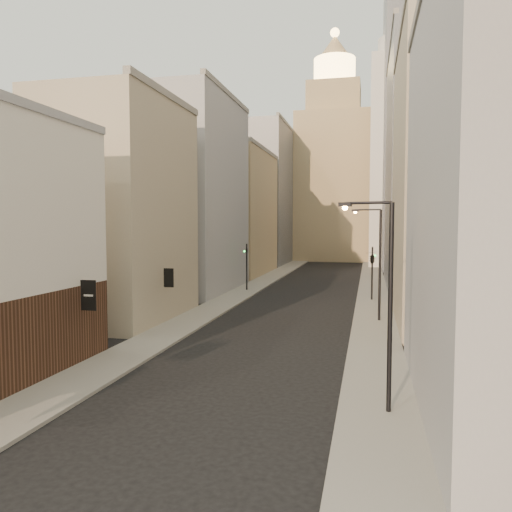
{
  "coord_description": "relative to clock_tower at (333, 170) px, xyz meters",
  "views": [
    {
      "loc": [
        6.08,
        -7.79,
        7.1
      ],
      "look_at": [
        -0.58,
        21.45,
        5.16
      ],
      "focal_mm": 35.0,
      "sensor_mm": 36.0,
      "label": 1
    }
  ],
  "objects": [
    {
      "name": "left_bldg_beige",
      "position": [
        -11.0,
        -66.0,
        -9.63
      ],
      "size": [
        8.0,
        12.0,
        16.0
      ],
      "primitive_type": "cube",
      "color": "tan",
      "rests_on": "ground"
    },
    {
      "name": "white_tower",
      "position": [
        11.0,
        -14.0,
        0.97
      ],
      "size": [
        8.0,
        8.0,
        41.5
      ],
      "color": "silver",
      "rests_on": "ground"
    },
    {
      "name": "highrise",
      "position": [
        19.0,
        -14.0,
        8.02
      ],
      "size": [
        21.0,
        23.0,
        51.2
      ],
      "color": "gray",
      "rests_on": "ground"
    },
    {
      "name": "left_bldg_wingrid",
      "position": [
        -11.0,
        -12.0,
        -5.63
      ],
      "size": [
        8.0,
        20.0,
        24.0
      ],
      "primitive_type": "cube",
      "color": "gray",
      "rests_on": "ground"
    },
    {
      "name": "right_bldg_beige",
      "position": [
        13.0,
        -62.0,
        -7.63
      ],
      "size": [
        8.0,
        16.0,
        20.0
      ],
      "primitive_type": "cube",
      "color": "tan",
      "rests_on": "ground"
    },
    {
      "name": "traffic_light_right",
      "position": [
        7.37,
        -53.12,
        -13.75
      ],
      "size": [
        0.82,
        0.82,
        5.0
      ],
      "rotation": [
        0.0,
        0.0,
        2.72
      ],
      "color": "black",
      "rests_on": "ground"
    },
    {
      "name": "left_bldg_tan",
      "position": [
        -11.0,
        -32.0,
        -9.13
      ],
      "size": [
        8.0,
        18.0,
        17.0
      ],
      "primitive_type": "cube",
      "color": "tan",
      "rests_on": "ground"
    },
    {
      "name": "sidewalk_right",
      "position": [
        7.5,
        -37.0,
        -17.56
      ],
      "size": [
        3.0,
        140.0,
        0.15
      ],
      "primitive_type": "cube",
      "color": "gray",
      "rests_on": "ground"
    },
    {
      "name": "clock_tower",
      "position": [
        0.0,
        0.0,
        0.0
      ],
      "size": [
        14.0,
        14.0,
        44.9
      ],
      "color": "tan",
      "rests_on": "ground"
    },
    {
      "name": "left_bldg_grey",
      "position": [
        -11.0,
        -50.0,
        -7.63
      ],
      "size": [
        8.0,
        16.0,
        20.0
      ],
      "primitive_type": "cube",
      "color": "#96969C",
      "rests_on": "ground"
    },
    {
      "name": "traffic_light_left",
      "position": [
        -5.48,
        -49.06,
        -14.1
      ],
      "size": [
        0.56,
        0.46,
        5.0
      ],
      "rotation": [
        0.0,
        0.0,
        2.99
      ],
      "color": "black",
      "rests_on": "ground"
    },
    {
      "name": "streetlamp_near",
      "position": [
        7.66,
        -81.02,
        -13.11
      ],
      "size": [
        2.04,
        0.66,
        7.92
      ],
      "rotation": [
        0.0,
        0.0,
        -0.25
      ],
      "color": "black",
      "rests_on": "ground"
    },
    {
      "name": "right_bldg_wingrid",
      "position": [
        13.0,
        -42.0,
        -4.63
      ],
      "size": [
        8.0,
        20.0,
        26.0
      ],
      "primitive_type": "cube",
      "color": "gray",
      "rests_on": "ground"
    },
    {
      "name": "sidewalk_left",
      "position": [
        -5.5,
        -37.0,
        -17.56
      ],
      "size": [
        3.0,
        140.0,
        0.15
      ],
      "primitive_type": "cube",
      "color": "gray",
      "rests_on": "ground"
    },
    {
      "name": "streetlamp_mid",
      "position": [
        7.64,
        -63.06,
        -12.97
      ],
      "size": [
        2.14,
        0.43,
        8.16
      ],
      "rotation": [
        0.0,
        0.0,
        -0.12
      ],
      "color": "black",
      "rests_on": "ground"
    }
  ]
}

